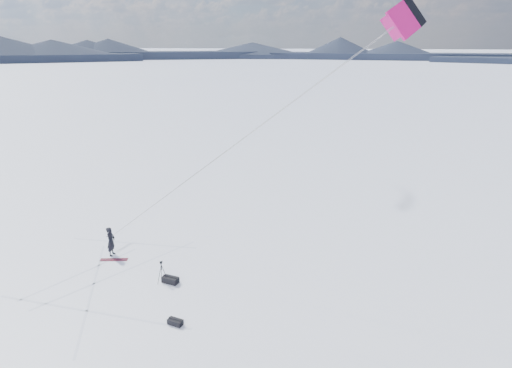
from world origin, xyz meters
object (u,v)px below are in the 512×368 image
(snowkiter, at_px, (113,255))
(tripod, at_px, (162,269))
(gear_bag_a, at_px, (170,280))
(snowboard, at_px, (114,260))
(gear_bag_b, at_px, (175,322))

(snowkiter, height_order, tripod, tripod)
(gear_bag_a, bearing_deg, snowkiter, 165.58)
(snowboard, bearing_deg, tripod, -37.11)
(tripod, relative_size, gear_bag_a, 1.31)
(snowboard, relative_size, tripod, 1.32)
(tripod, bearing_deg, gear_bag_a, -5.11)
(snowkiter, bearing_deg, snowboard, -149.81)
(snowkiter, relative_size, tripod, 1.49)
(tripod, height_order, gear_bag_a, tripod)
(snowboard, height_order, tripod, tripod)
(gear_bag_b, bearing_deg, snowboard, 152.00)
(snowboard, xyz_separation_m, tripod, (3.91, -1.35, 0.76))
(snowkiter, distance_m, tripod, 4.82)
(gear_bag_b, bearing_deg, gear_bag_a, 128.36)
(gear_bag_a, relative_size, gear_bag_b, 1.26)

